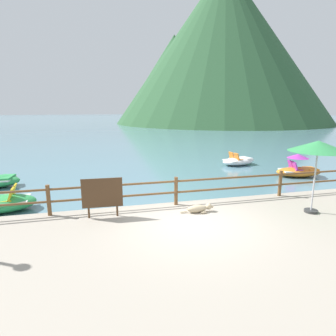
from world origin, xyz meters
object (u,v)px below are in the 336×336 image
object	(u,v)px
beach_umbrella	(318,147)
pedal_boat_1	(2,203)
dog_resting	(199,208)
pedal_boat_2	(238,161)
pedal_boat_3	(299,169)
sign_board	(102,193)

from	to	relation	value
beach_umbrella	pedal_boat_1	bearing A→B (deg)	159.65
dog_resting	pedal_boat_1	xyz separation A→B (m)	(-6.34, 2.76, -0.23)
pedal_boat_2	pedal_boat_3	bearing A→B (deg)	-65.24
pedal_boat_1	pedal_boat_2	xyz separation A→B (m)	(11.99, 5.41, -0.04)
dog_resting	beach_umbrella	bearing A→B (deg)	-14.10
pedal_boat_1	pedal_boat_2	size ratio (longest dim) A/B	0.95
dog_resting	pedal_boat_1	distance (m)	6.92
sign_board	beach_umbrella	size ratio (longest dim) A/B	0.53
pedal_boat_2	pedal_boat_3	distance (m)	3.91
pedal_boat_1	pedal_boat_3	xyz separation A→B (m)	(13.63, 1.86, 0.09)
pedal_boat_1	pedal_boat_3	bearing A→B (deg)	7.77
dog_resting	pedal_boat_1	world-z (taller)	pedal_boat_1
pedal_boat_1	pedal_boat_3	distance (m)	13.76
pedal_boat_3	pedal_boat_2	bearing A→B (deg)	114.76
sign_board	pedal_boat_1	bearing A→B (deg)	144.78
beach_umbrella	dog_resting	distance (m)	3.98
beach_umbrella	dog_resting	xyz separation A→B (m)	(-3.38, 0.85, -1.92)
beach_umbrella	pedal_boat_1	size ratio (longest dim) A/B	0.97
dog_resting	pedal_boat_3	size ratio (longest dim) A/B	0.43
sign_board	pedal_boat_2	bearing A→B (deg)	42.49
beach_umbrella	dog_resting	world-z (taller)	beach_umbrella
pedal_boat_3	dog_resting	bearing A→B (deg)	-147.64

